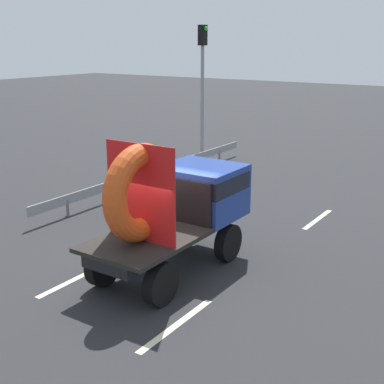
% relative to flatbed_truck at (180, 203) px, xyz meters
% --- Properties ---
extents(ground_plane, '(120.00, 120.00, 0.00)m').
position_rel_flatbed_truck_xyz_m(ground_plane, '(-0.38, -0.71, -1.68)').
color(ground_plane, '#28282B').
extents(flatbed_truck, '(2.02, 4.66, 3.42)m').
position_rel_flatbed_truck_xyz_m(flatbed_truck, '(0.00, 0.00, 0.00)').
color(flatbed_truck, black).
rests_on(flatbed_truck, ground_plane).
extents(traffic_light, '(0.42, 0.36, 6.24)m').
position_rel_flatbed_truck_xyz_m(traffic_light, '(-6.19, 10.63, 2.36)').
color(traffic_light, gray).
rests_on(traffic_light, ground_plane).
extents(guardrail, '(0.10, 12.91, 0.71)m').
position_rel_flatbed_truck_xyz_m(guardrail, '(-5.35, 6.01, -1.15)').
color(guardrail, gray).
rests_on(guardrail, ground_plane).
extents(lane_dash_left_near, '(0.16, 2.42, 0.01)m').
position_rel_flatbed_truck_xyz_m(lane_dash_left_near, '(-1.64, -2.06, -1.67)').
color(lane_dash_left_near, beige).
rests_on(lane_dash_left_near, ground_plane).
extents(lane_dash_left_far, '(0.16, 2.61, 0.01)m').
position_rel_flatbed_truck_xyz_m(lane_dash_left_far, '(-1.64, 5.51, -1.67)').
color(lane_dash_left_far, beige).
rests_on(lane_dash_left_far, ground_plane).
extents(lane_dash_right_near, '(0.16, 2.46, 0.01)m').
position_rel_flatbed_truck_xyz_m(lane_dash_right_near, '(1.64, -2.45, -1.67)').
color(lane_dash_right_near, beige).
rests_on(lane_dash_right_near, ground_plane).
extents(lane_dash_right_far, '(0.16, 2.24, 0.01)m').
position_rel_flatbed_truck_xyz_m(lane_dash_right_far, '(1.64, 5.39, -1.67)').
color(lane_dash_right_far, beige).
rests_on(lane_dash_right_far, ground_plane).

